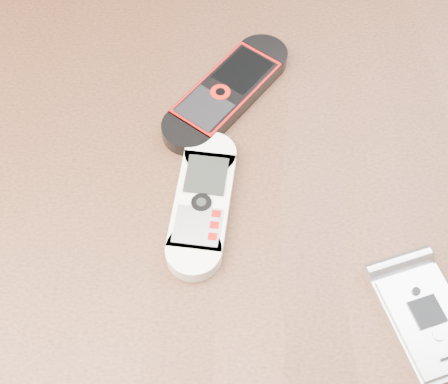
{
  "coord_description": "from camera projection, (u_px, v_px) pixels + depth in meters",
  "views": [
    {
      "loc": [
        0.01,
        -0.29,
        1.23
      ],
      "look_at": [
        0.01,
        0.0,
        0.76
      ],
      "focal_mm": 50.0,
      "sensor_mm": 36.0,
      "label": 1
    }
  ],
  "objects": [
    {
      "name": "table",
      "position": [
        219.0,
        251.0,
        0.65
      ],
      "size": [
        1.2,
        0.8,
        0.75
      ],
      "color": "black",
      "rests_on": "ground"
    },
    {
      "name": "nokia_black_red",
      "position": [
        227.0,
        91.0,
        0.61
      ],
      "size": [
        0.14,
        0.17,
        0.02
      ],
      "primitive_type": "cube",
      "rotation": [
        0.0,
        0.0,
        -0.64
      ],
      "color": "black",
      "rests_on": "table"
    },
    {
      "name": "motorola_razr",
      "position": [
        427.0,
        319.0,
        0.49
      ],
      "size": [
        0.09,
        0.12,
        0.02
      ],
      "primitive_type": "cube",
      "rotation": [
        0.0,
        0.0,
        0.34
      ],
      "color": "silver",
      "rests_on": "table"
    },
    {
      "name": "nokia_white",
      "position": [
        203.0,
        202.0,
        0.55
      ],
      "size": [
        0.06,
        0.15,
        0.02
      ],
      "primitive_type": "cube",
      "rotation": [
        0.0,
        0.0,
        -0.11
      ],
      "color": "white",
      "rests_on": "table"
    }
  ]
}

